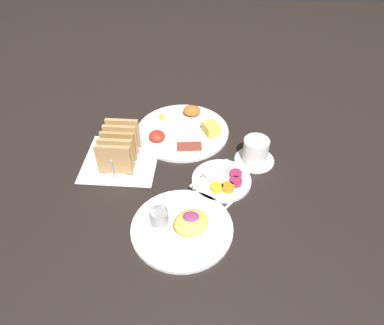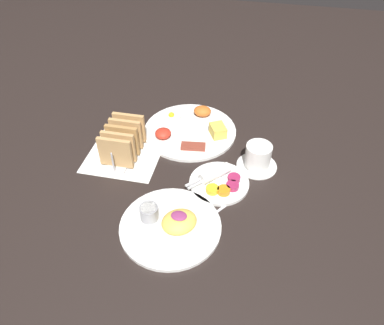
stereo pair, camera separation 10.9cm
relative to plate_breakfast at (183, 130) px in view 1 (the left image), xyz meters
The scene contains 8 objects.
ground_plane 0.22m from the plate_breakfast, 94.76° to the right, with size 3.00×3.00×0.00m, color black.
napkin_flat 0.23m from the plate_breakfast, 138.92° to the right, with size 0.22×0.22×0.00m.
plate_breakfast is the anchor object (origin of this frame).
plate_condiments 0.26m from the plate_breakfast, 59.92° to the right, with size 0.17×0.17×0.04m.
plate_foreground 0.40m from the plate_breakfast, 85.17° to the right, with size 0.26×0.26×0.06m.
toast_rack 0.24m from the plate_breakfast, 138.92° to the right, with size 0.10×0.18×0.10m.
coffee_cup 0.26m from the plate_breakfast, 28.84° to the right, with size 0.12×0.12×0.08m.
teaspoon 0.34m from the plate_breakfast, 62.95° to the right, with size 0.08×0.11×0.01m.
Camera 1 is at (0.12, -0.77, 0.76)m, focal length 35.00 mm.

